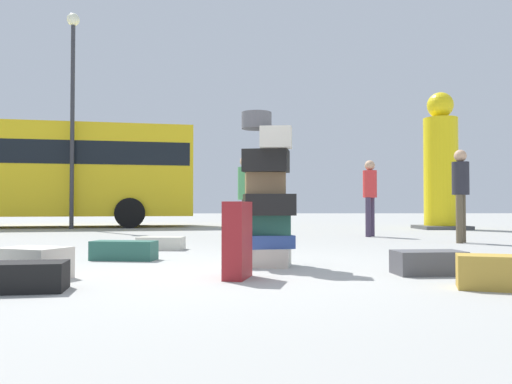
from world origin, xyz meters
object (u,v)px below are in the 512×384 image
at_px(parked_bus, 15,168).
at_px(lamp_post, 73,88).
at_px(suitcase_black_left_side, 13,277).
at_px(person_bearded_onlooker, 370,191).
at_px(suitcase_charcoal_white_trunk, 428,263).
at_px(person_passerby_in_red, 461,187).
at_px(suitcase_teal_behind_tower, 124,250).
at_px(suitcase_tower, 265,204).
at_px(suitcase_cream_foreground_near, 33,263).
at_px(suitcase_tan_right_side, 501,273).
at_px(person_tourist_with_camera, 245,190).
at_px(yellow_dummy_statue, 441,168).
at_px(suitcase_maroon_upright_blue, 238,240).
at_px(suitcase_cream_foreground_far, 161,243).

height_order(parked_bus, lamp_post, lamp_post).
bearing_deg(suitcase_black_left_side, person_bearded_onlooker, 49.22).
bearing_deg(suitcase_charcoal_white_trunk, person_passerby_in_red, 59.61).
height_order(suitcase_teal_behind_tower, lamp_post, lamp_post).
relative_size(suitcase_tower, suitcase_charcoal_white_trunk, 2.59).
distance_m(suitcase_cream_foreground_near, lamp_post, 11.44).
height_order(suitcase_tan_right_side, person_tourist_with_camera, person_tourist_with_camera).
relative_size(suitcase_teal_behind_tower, yellow_dummy_statue, 0.20).
relative_size(suitcase_black_left_side, suitcase_charcoal_white_trunk, 1.19).
xyz_separation_m(suitcase_tower, person_tourist_with_camera, (-0.15, 4.36, 0.29)).
xyz_separation_m(person_tourist_with_camera, parked_bus, (-7.02, 6.22, 0.86)).
bearing_deg(suitcase_teal_behind_tower, person_passerby_in_red, 37.29).
height_order(suitcase_maroon_upright_blue, person_bearded_onlooker, person_bearded_onlooker).
bearing_deg(suitcase_black_left_side, lamp_post, 97.68).
relative_size(suitcase_tower, suitcase_teal_behind_tower, 2.18).
distance_m(suitcase_tower, parked_bus, 12.83).
bearing_deg(person_tourist_with_camera, suitcase_teal_behind_tower, -15.34).
bearing_deg(suitcase_tan_right_side, yellow_dummy_statue, 89.95).
relative_size(suitcase_cream_foreground_far, person_tourist_with_camera, 0.42).
height_order(suitcase_tower, lamp_post, lamp_post).
height_order(suitcase_charcoal_white_trunk, person_bearded_onlooker, person_bearded_onlooker).
xyz_separation_m(suitcase_tan_right_side, suitcase_cream_foreground_far, (-3.26, 3.89, -0.04)).
relative_size(suitcase_teal_behind_tower, person_passerby_in_red, 0.46).
height_order(suitcase_cream_foreground_far, lamp_post, lamp_post).
xyz_separation_m(suitcase_cream_foreground_far, person_tourist_with_camera, (1.31, 2.14, 0.88)).
xyz_separation_m(suitcase_maroon_upright_blue, person_passerby_in_red, (4.02, 4.46, 0.65)).
bearing_deg(suitcase_maroon_upright_blue, suitcase_tan_right_side, -4.93).
bearing_deg(person_bearded_onlooker, person_tourist_with_camera, -34.24).
xyz_separation_m(suitcase_cream_foreground_far, person_passerby_in_red, (5.18, 1.27, 0.91)).
height_order(suitcase_tan_right_side, person_bearded_onlooker, person_bearded_onlooker).
relative_size(person_passerby_in_red, parked_bus, 0.15).
bearing_deg(lamp_post, person_bearded_onlooker, -27.58).
bearing_deg(suitcase_cream_foreground_near, suitcase_black_left_side, -57.73).
height_order(suitcase_cream_foreground_near, suitcase_cream_foreground_far, suitcase_cream_foreground_near).
distance_m(person_passerby_in_red, parked_bus, 13.01).
height_order(suitcase_tan_right_side, suitcase_teal_behind_tower, suitcase_tan_right_side).
relative_size(person_tourist_with_camera, parked_bus, 0.15).
xyz_separation_m(suitcase_cream_foreground_near, person_passerby_in_red, (5.87, 4.44, 0.86)).
bearing_deg(suitcase_charcoal_white_trunk, lamp_post, 119.78).
xyz_separation_m(suitcase_black_left_side, person_passerby_in_red, (5.75, 5.13, 0.89)).
xyz_separation_m(suitcase_cream_foreground_far, parked_bus, (-5.70, 8.36, 1.74)).
xyz_separation_m(suitcase_cream_foreground_far, yellow_dummy_statue, (7.00, 6.80, 1.65)).
height_order(suitcase_black_left_side, person_bearded_onlooker, person_bearded_onlooker).
xyz_separation_m(suitcase_cream_foreground_far, person_bearded_onlooker, (4.02, 3.20, 0.89)).
relative_size(person_bearded_onlooker, person_passerby_in_red, 0.98).
bearing_deg(person_tourist_with_camera, person_bearded_onlooker, 118.95).
height_order(suitcase_cream_foreground_near, person_passerby_in_red, person_passerby_in_red).
bearing_deg(suitcase_tan_right_side, person_bearded_onlooker, 103.11).
bearing_deg(person_bearded_onlooker, person_passerby_in_red, 65.47).
xyz_separation_m(suitcase_tower, person_bearded_onlooker, (2.55, 5.41, 0.30)).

